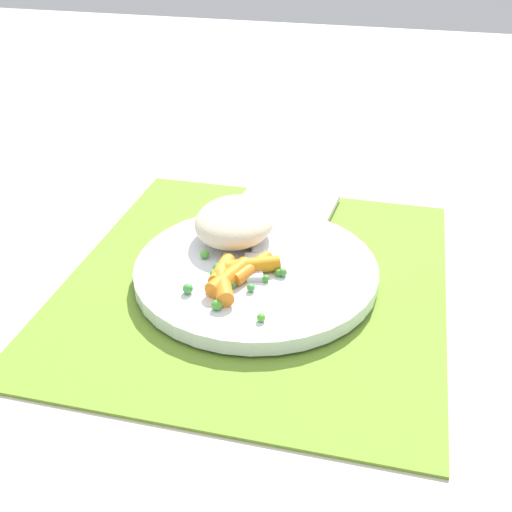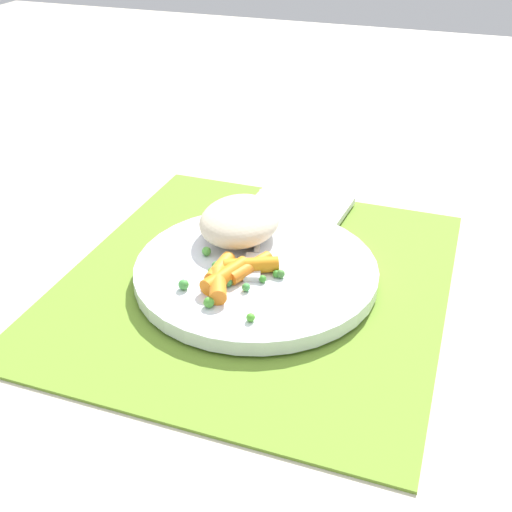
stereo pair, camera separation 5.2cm
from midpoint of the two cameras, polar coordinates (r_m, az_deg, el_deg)
ground_plane at (r=0.64m, az=-2.36°, el=-2.41°), size 2.40×2.40×0.00m
placemat at (r=0.64m, az=-2.36°, el=-2.19°), size 0.41×0.37×0.01m
plate at (r=0.63m, az=-2.39°, el=-1.41°), size 0.24×0.24×0.01m
rice_mound at (r=0.66m, az=-4.20°, el=3.05°), size 0.10×0.08×0.04m
carrot_portion at (r=0.60m, az=-4.39°, el=-1.66°), size 0.09×0.06×0.02m
pea_scatter at (r=0.60m, az=-4.77°, el=-2.16°), size 0.10×0.09×0.01m
fork at (r=0.66m, az=-2.47°, el=1.37°), size 0.19×0.07×0.01m
napkin at (r=0.76m, az=1.02°, el=4.59°), size 0.09×0.12×0.01m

